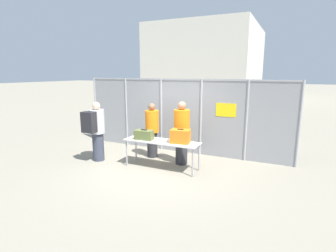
{
  "coord_description": "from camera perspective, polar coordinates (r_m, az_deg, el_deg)",
  "views": [
    {
      "loc": [
        3.19,
        -5.89,
        2.57
      ],
      "look_at": [
        0.04,
        0.79,
        1.05
      ],
      "focal_mm": 28.0,
      "sensor_mm": 36.0,
      "label": 1
    }
  ],
  "objects": [
    {
      "name": "fence_section",
      "position": [
        8.43,
        2.76,
        2.5
      ],
      "size": [
        6.97,
        0.07,
        2.37
      ],
      "color": "#9EA0A5",
      "rests_on": "ground_plane"
    },
    {
      "name": "distant_hangar",
      "position": [
        30.2,
        8.88,
        13.49
      ],
      "size": [
        10.18,
        12.54,
        7.26
      ],
      "color": "beige",
      "rests_on": "ground_plane"
    },
    {
      "name": "suitcase_olive",
      "position": [
        7.18,
        -5.25,
        -1.93
      ],
      "size": [
        0.52,
        0.3,
        0.28
      ],
      "color": "#566033",
      "rests_on": "inspection_table"
    },
    {
      "name": "ground_plane",
      "position": [
        7.17,
        -3.02,
        -9.38
      ],
      "size": [
        120.0,
        120.0,
        0.0
      ],
      "primitive_type": "plane",
      "color": "gray"
    },
    {
      "name": "inspection_table",
      "position": [
        7.05,
        -1.37,
        -3.75
      ],
      "size": [
        2.07,
        0.61,
        0.76
      ],
      "color": "silver",
      "rests_on": "ground_plane"
    },
    {
      "name": "utility_trailer",
      "position": [
        10.31,
        16.08,
        -0.92
      ],
      "size": [
        3.53,
        1.93,
        0.72
      ],
      "color": "#B2B2B7",
      "rests_on": "ground_plane"
    },
    {
      "name": "suitcase_orange",
      "position": [
        6.81,
        2.7,
        -2.24
      ],
      "size": [
        0.53,
        0.41,
        0.38
      ],
      "color": "orange",
      "rests_on": "inspection_table"
    },
    {
      "name": "security_worker_near",
      "position": [
        7.33,
        3.0,
        -1.35
      ],
      "size": [
        0.44,
        0.44,
        1.79
      ],
      "rotation": [
        0.0,
        0.0,
        3.0
      ],
      "color": "#2D2D33",
      "rests_on": "ground_plane"
    },
    {
      "name": "traveler_hooded",
      "position": [
        7.84,
        -15.43,
        -0.66
      ],
      "size": [
        0.43,
        0.67,
        1.74
      ],
      "rotation": [
        0.0,
        0.0,
        -0.2
      ],
      "color": "#383D4C",
      "rests_on": "ground_plane"
    },
    {
      "name": "security_worker_far",
      "position": [
        7.96,
        -3.47,
        -0.79
      ],
      "size": [
        0.41,
        0.41,
        1.66
      ],
      "rotation": [
        0.0,
        0.0,
        3.49
      ],
      "color": "#2D2D33",
      "rests_on": "ground_plane"
    }
  ]
}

